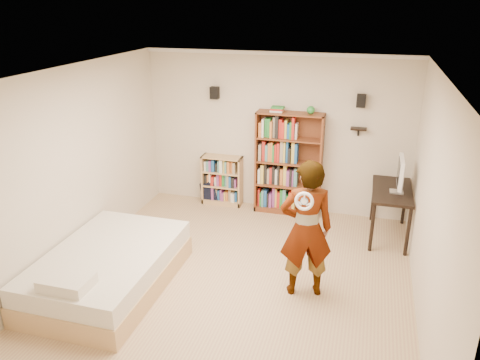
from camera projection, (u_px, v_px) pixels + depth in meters
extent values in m
cube|color=tan|center=(235.00, 281.00, 6.16)|extent=(4.50, 5.00, 0.01)
cube|color=beige|center=(276.00, 133.00, 7.91)|extent=(4.50, 0.02, 2.70)
cube|color=beige|center=(138.00, 309.00, 3.43)|extent=(4.50, 0.02, 2.70)
cube|color=beige|center=(73.00, 169.00, 6.24)|extent=(0.02, 5.00, 2.70)
cube|color=beige|center=(432.00, 208.00, 5.10)|extent=(0.02, 5.00, 2.70)
cube|color=white|center=(234.00, 74.00, 5.18)|extent=(4.50, 5.00, 0.02)
cube|color=white|center=(278.00, 53.00, 7.41)|extent=(4.50, 0.06, 0.06)
cube|color=white|center=(124.00, 135.00, 2.98)|extent=(4.50, 0.06, 0.06)
cube|color=white|center=(61.00, 69.00, 5.75)|extent=(0.06, 5.00, 0.06)
cube|color=white|center=(448.00, 86.00, 4.63)|extent=(0.06, 5.00, 0.06)
cube|color=black|center=(215.00, 93.00, 7.85)|extent=(0.14, 0.12, 0.20)
cube|color=black|center=(361.00, 101.00, 7.25)|extent=(0.14, 0.12, 0.20)
cube|color=black|center=(359.00, 129.00, 7.42)|extent=(0.25, 0.16, 0.02)
imported|color=black|center=(306.00, 229.00, 5.63)|extent=(0.74, 0.59, 1.77)
torus|color=white|center=(304.00, 201.00, 5.15)|extent=(0.21, 0.08, 0.22)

